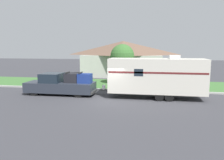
{
  "coord_description": "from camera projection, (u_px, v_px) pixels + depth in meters",
  "views": [
    {
      "loc": [
        3.2,
        -16.68,
        4.09
      ],
      "look_at": [
        0.09,
        1.23,
        1.4
      ],
      "focal_mm": 35.0,
      "sensor_mm": 36.0,
      "label": 1
    }
  ],
  "objects": [
    {
      "name": "travel_trailer",
      "position": [
        156.0,
        76.0,
        17.69
      ],
      "size": [
        8.85,
        2.3,
        3.51
      ],
      "color": "black",
      "rests_on": "ground_plane"
    },
    {
      "name": "lawn_strip",
      "position": [
        121.0,
        84.0,
        24.61
      ],
      "size": [
        80.0,
        7.0,
        0.03
      ],
      "color": "#3D6B33",
      "rests_on": "ground_plane"
    },
    {
      "name": "mailbox",
      "position": [
        154.0,
        80.0,
        21.29
      ],
      "size": [
        0.48,
        0.2,
        1.23
      ],
      "color": "brown",
      "rests_on": "ground_plane"
    },
    {
      "name": "house_across_street",
      "position": [
        123.0,
        58.0,
        32.2
      ],
      "size": [
        11.89,
        7.68,
        5.06
      ],
      "color": "#B2B2A8",
      "rests_on": "ground_plane"
    },
    {
      "name": "pickup_truck",
      "position": [
        61.0,
        85.0,
        19.23
      ],
      "size": [
        6.15,
        2.09,
        2.01
      ],
      "color": "black",
      "rests_on": "ground_plane"
    },
    {
      "name": "ground_plane",
      "position": [
        108.0,
        100.0,
        17.4
      ],
      "size": [
        120.0,
        120.0,
        0.0
      ],
      "primitive_type": "plane",
      "color": "#38383D"
    },
    {
      "name": "tree_in_yard",
      "position": [
        122.0,
        56.0,
        23.89
      ],
      "size": [
        2.63,
        2.63,
        4.5
      ],
      "color": "brown",
      "rests_on": "ground_plane"
    },
    {
      "name": "curb_strip",
      "position": [
        116.0,
        90.0,
        21.04
      ],
      "size": [
        80.0,
        0.3,
        0.14
      ],
      "color": "#999993",
      "rests_on": "ground_plane"
    }
  ]
}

